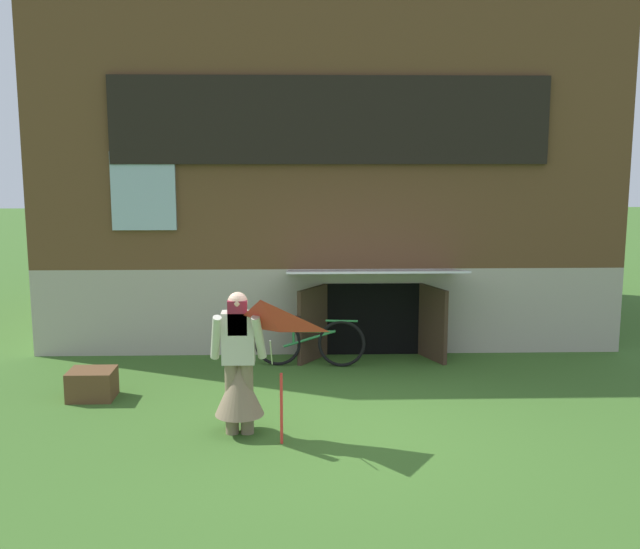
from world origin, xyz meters
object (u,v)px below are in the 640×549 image
(bicycle_green, at_px, (309,342))
(wooden_crate, at_px, (92,384))
(person, at_px, (239,375))
(kite, at_px, (261,336))

(bicycle_green, relative_size, wooden_crate, 2.85)
(person, distance_m, wooden_crate, 2.26)
(person, xyz_separation_m, bicycle_green, (0.78, 2.49, -0.30))
(person, bearing_deg, wooden_crate, 129.27)
(bicycle_green, xyz_separation_m, wooden_crate, (-2.64, -1.29, -0.17))
(kite, xyz_separation_m, wooden_crate, (-2.13, 1.70, -1.01))
(kite, bearing_deg, wooden_crate, 141.41)
(kite, bearing_deg, bicycle_green, 80.30)
(person, bearing_deg, kite, -80.34)
(kite, distance_m, wooden_crate, 2.91)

